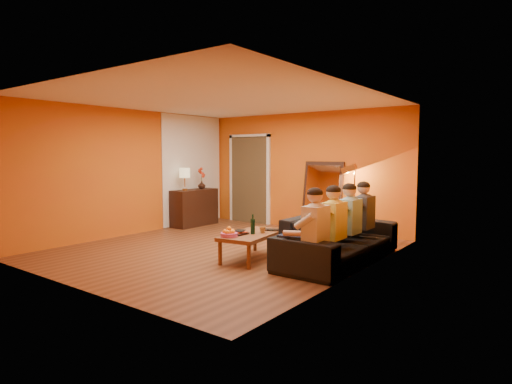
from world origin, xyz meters
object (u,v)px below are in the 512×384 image
Objects in this scene: dog at (311,244)px; person_far_left at (316,233)px; table_lamp at (185,179)px; tumbler at (263,230)px; mirror_frame at (322,197)px; laptop at (274,230)px; person_far_right at (364,218)px; person_mid_left at (334,227)px; wine_bottle at (253,224)px; person_mid_right at (350,223)px; vase at (202,185)px; floor_lamp at (354,202)px; sofa at (339,238)px; coffee_table at (252,246)px; sideboard at (194,207)px.

dog is 0.49× the size of person_far_left.
table_lamp is 4.75× the size of tumbler.
mirror_frame is 1.25× the size of person_far_left.
person_far_right is at bearing 14.43° from laptop.
wine_bottle is (-1.25, -0.30, -0.03)m from person_mid_left.
person_mid_right is at bearing 90.00° from person_far_left.
person_mid_right is 6.63× the size of vase.
floor_lamp reaches higher than person_far_left.
vase is (0.00, 0.55, -0.16)m from table_lamp.
dog is 0.72m from laptop.
mirror_frame is at bearing 98.20° from tumbler.
person_far_right is (0.13, 0.65, 0.24)m from sofa.
coffee_table is 1.92m from person_far_right.
vase is (-3.65, -0.55, 0.22)m from floor_lamp.
person_mid_left and person_far_right have the same top height.
person_mid_right reaches higher than sofa.
dog is 1.15m from person_far_right.
coffee_table is at bearing 167.23° from person_far_left.
sofa is 2.08× the size of coffee_table.
dog is 0.49× the size of person_far_right.
tumbler is at bearing -23.29° from table_lamp.
floor_lamp is (3.65, 0.80, 0.29)m from sideboard.
person_far_left is (0.72, -2.89, -0.11)m from floor_lamp.
coffee_table is at bearing -84.50° from mirror_frame.
sideboard is at bearing 75.62° from sofa.
dog is (-0.29, -0.38, -0.07)m from sofa.
mirror_frame is 3.01m from sideboard.
vase is (0.00, 0.25, 0.52)m from sideboard.
table_lamp is at bearing 171.07° from person_mid_right.
mirror_frame is at bearing 87.38° from coffee_table.
person_far_right is at bearing 37.99° from coffee_table.
person_mid_left is (0.13, -0.45, 0.24)m from sofa.
vase reaches higher than sofa.
person_mid_right is at bearing 34.29° from wine_bottle.
sofa is 1.21m from tumbler.
wine_bottle is 2.88× the size of tumbler.
sofa is at bearing 22.87° from coffee_table.
laptop is at bearing 54.66° from coffee_table.
person_mid_left is at bearing -22.24° from vase.
mirror_frame is at bearing 127.39° from person_mid_right.
mirror_frame is at bearing 33.79° from sofa.
sideboard is 0.97× the size of person_far_left.
table_lamp is at bearing 156.71° from tumbler.
tumbler is 0.32× the size of laptop.
person_mid_right is (0.00, 1.10, 0.00)m from person_far_left.
person_far_left is 6.63× the size of vase.
coffee_table is (3.07, -1.79, -0.21)m from sideboard.
coffee_table is at bearing -33.65° from vase.
person_far_left is at bearing -20.89° from coffee_table.
person_mid_right is 1.00× the size of person_far_right.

